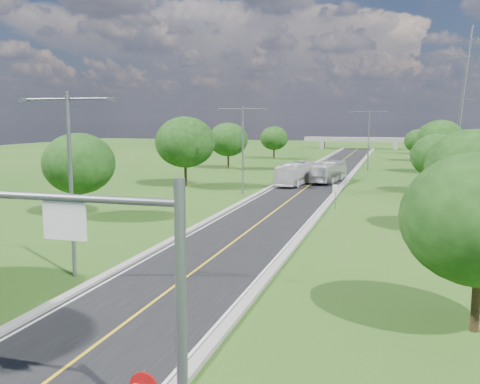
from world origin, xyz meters
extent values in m
plane|color=#1F4814|center=(0.00, 60.00, 0.00)|extent=(260.00, 260.00, 0.00)
cube|color=black|center=(0.00, 66.00, 0.03)|extent=(8.00, 150.00, 0.06)
cube|color=gray|center=(-4.25, 66.00, 0.11)|extent=(0.50, 150.00, 0.22)
cube|color=gray|center=(4.25, 66.00, 0.11)|extent=(0.50, 150.00, 0.22)
cylinder|color=slate|center=(5.80, -1.00, 3.60)|extent=(0.28, 0.28, 7.20)
cylinder|color=slate|center=(1.60, -1.00, 6.60)|extent=(8.40, 0.20, 0.20)
cube|color=white|center=(2.60, -1.00, 6.00)|extent=(1.25, 0.06, 1.00)
cylinder|color=slate|center=(5.20, 38.00, 1.20)|extent=(0.08, 0.08, 2.40)
cube|color=white|center=(5.20, 37.97, 2.00)|extent=(0.55, 0.04, 0.70)
cube|color=gray|center=(-10.00, 140.00, 1.00)|extent=(1.20, 3.00, 2.00)
cube|color=gray|center=(10.00, 140.00, 1.00)|extent=(1.20, 3.00, 2.00)
cube|color=gray|center=(0.00, 140.00, 2.60)|extent=(30.00, 3.00, 1.20)
cylinder|color=slate|center=(-6.00, 12.00, 5.00)|extent=(0.22, 0.22, 10.00)
cylinder|color=slate|center=(-7.40, 12.00, 9.60)|extent=(2.80, 0.12, 0.12)
cylinder|color=slate|center=(-4.60, 12.00, 9.60)|extent=(2.80, 0.12, 0.12)
cube|color=slate|center=(-8.70, 12.00, 9.55)|extent=(0.50, 0.25, 0.18)
cube|color=slate|center=(-3.30, 12.00, 9.55)|extent=(0.50, 0.25, 0.18)
cylinder|color=slate|center=(-6.00, 45.00, 5.00)|extent=(0.22, 0.22, 10.00)
cylinder|color=slate|center=(-7.40, 45.00, 9.60)|extent=(2.80, 0.12, 0.12)
cylinder|color=slate|center=(-4.60, 45.00, 9.60)|extent=(2.80, 0.12, 0.12)
cube|color=slate|center=(-8.70, 45.00, 9.55)|extent=(0.50, 0.25, 0.18)
cube|color=slate|center=(-3.30, 45.00, 9.55)|extent=(0.50, 0.25, 0.18)
cylinder|color=slate|center=(6.00, 78.00, 5.00)|extent=(0.22, 0.22, 10.00)
cylinder|color=slate|center=(4.60, 78.00, 9.60)|extent=(2.80, 0.12, 0.12)
cylinder|color=slate|center=(7.40, 78.00, 9.60)|extent=(2.80, 0.12, 0.12)
cube|color=slate|center=(3.30, 78.00, 9.55)|extent=(0.50, 0.25, 0.18)
cube|color=slate|center=(8.70, 78.00, 9.55)|extent=(0.50, 0.25, 0.18)
cube|color=slate|center=(26.00, 115.00, 21.84)|extent=(9.00, 0.25, 0.25)
cube|color=slate|center=(26.00, 115.00, 25.20)|extent=(7.00, 0.25, 0.25)
cylinder|color=black|center=(-16.00, 28.00, 1.35)|extent=(0.36, 0.36, 2.70)
ellipsoid|color=#15340E|center=(-16.00, 28.00, 4.65)|extent=(6.30, 6.30, 5.36)
cylinder|color=black|center=(-15.00, 50.00, 1.62)|extent=(0.36, 0.36, 3.24)
ellipsoid|color=#15340E|center=(-15.00, 50.00, 5.58)|extent=(7.56, 7.56, 6.43)
cylinder|color=black|center=(-17.00, 74.00, 1.44)|extent=(0.36, 0.36, 2.88)
ellipsoid|color=#15340E|center=(-17.00, 74.00, 4.96)|extent=(6.72, 6.72, 5.71)
cylinder|color=black|center=(-14.50, 98.00, 1.26)|extent=(0.36, 0.36, 2.52)
ellipsoid|color=#15340E|center=(-14.50, 98.00, 4.34)|extent=(5.88, 5.88, 5.00)
cylinder|color=black|center=(14.00, 10.00, 1.35)|extent=(0.36, 0.36, 2.70)
cylinder|color=black|center=(16.00, 30.00, 1.44)|extent=(0.36, 0.36, 2.88)
ellipsoid|color=#15340E|center=(16.00, 30.00, 4.96)|extent=(6.72, 6.72, 5.71)
cylinder|color=black|center=(15.00, 52.00, 1.26)|extent=(0.36, 0.36, 2.52)
ellipsoid|color=#15340E|center=(15.00, 52.00, 4.34)|extent=(5.88, 5.88, 5.00)
cylinder|color=black|center=(17.00, 76.00, 1.53)|extent=(0.36, 0.36, 3.06)
ellipsoid|color=#15340E|center=(17.00, 76.00, 5.27)|extent=(7.14, 7.14, 6.07)
cylinder|color=black|center=(14.50, 100.00, 1.17)|extent=(0.36, 0.36, 2.34)
ellipsoid|color=#15340E|center=(14.50, 100.00, 4.03)|extent=(5.46, 5.46, 4.64)
cylinder|color=black|center=(18.00, 120.00, 1.35)|extent=(0.36, 0.36, 2.70)
ellipsoid|color=#15340E|center=(18.00, 120.00, 4.65)|extent=(6.30, 6.30, 5.36)
imported|color=beige|center=(1.95, 59.02, 1.45)|extent=(3.90, 10.23, 2.78)
imported|color=silver|center=(-1.78, 55.11, 1.49)|extent=(3.68, 10.47, 2.86)
camera|label=1|loc=(10.74, -12.63, 8.62)|focal=40.00mm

